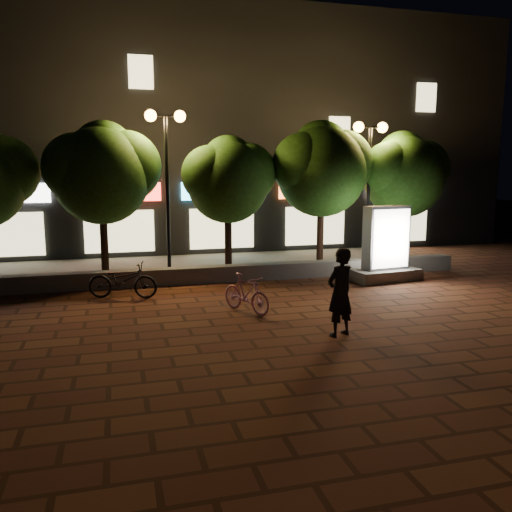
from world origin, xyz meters
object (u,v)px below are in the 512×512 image
object	(u,v)px
street_lamp_left	(166,151)
scooter_pink	(246,293)
tree_mid	(229,176)
tree_right	(322,166)
tree_left	(103,169)
tree_far_right	(405,172)
scooter_parked	(123,280)
rider	(340,292)
street_lamp_right	(370,156)
ad_kiosk	(386,251)

from	to	relation	value
street_lamp_left	scooter_pink	distance (m)	6.14
tree_mid	tree_right	bearing A→B (deg)	0.00
tree_left	tree_far_right	xyz separation A→B (m)	(10.50, -0.00, -0.08)
tree_far_right	scooter_parked	bearing A→B (deg)	-164.27
tree_left	rider	bearing A→B (deg)	-57.10
tree_right	street_lamp_right	distance (m)	1.70
tree_left	scooter_pink	size ratio (longest dim) A/B	3.13
scooter_pink	rider	distance (m)	2.73
tree_mid	street_lamp_left	bearing A→B (deg)	-172.69
tree_far_right	rider	xyz separation A→B (m)	(-5.74, -7.35, -2.44)
tree_left	street_lamp_right	size ratio (longest dim) A/B	0.98
street_lamp_left	street_lamp_right	bearing A→B (deg)	0.00
tree_far_right	scooter_pink	world-z (taller)	tree_far_right
tree_left	tree_mid	size ratio (longest dim) A/B	1.09
street_lamp_right	scooter_parked	bearing A→B (deg)	-163.18
tree_left	scooter_pink	bearing A→B (deg)	-56.79
street_lamp_left	scooter_parked	bearing A→B (deg)	-120.33
tree_mid	scooter_pink	xyz separation A→B (m)	(-0.68, -5.07, -2.75)
tree_right	scooter_parked	xyz separation A→B (m)	(-6.86, -2.83, -3.07)
ad_kiosk	tree_left	bearing A→B (deg)	163.00
tree_far_right	scooter_parked	size ratio (longest dim) A/B	2.54
street_lamp_right	tree_mid	bearing A→B (deg)	176.96
street_lamp_left	tree_right	bearing A→B (deg)	2.81
ad_kiosk	scooter_parked	bearing A→B (deg)	-178.15
street_lamp_left	tree_mid	bearing A→B (deg)	7.31
street_lamp_left	scooter_pink	bearing A→B (deg)	-74.04
ad_kiosk	tree_right	bearing A→B (deg)	113.54
street_lamp_left	scooter_parked	distance (m)	4.62
rider	scooter_parked	world-z (taller)	rider
street_lamp_right	scooter_pink	distance (m)	8.15
ad_kiosk	scooter_parked	xyz separation A→B (m)	(-7.98, -0.26, -0.45)
tree_mid	street_lamp_right	world-z (taller)	street_lamp_right
street_lamp_left	ad_kiosk	distance (m)	7.54
ad_kiosk	rider	size ratio (longest dim) A/B	1.25
tree_mid	scooter_pink	distance (m)	5.81
street_lamp_right	ad_kiosk	distance (m)	3.79
tree_left	scooter_pink	xyz separation A→B (m)	(3.32, -5.07, -2.97)
scooter_parked	tree_mid	bearing A→B (deg)	-33.78
tree_left	tree_right	xyz separation A→B (m)	(7.30, 0.00, 0.12)
rider	scooter_parked	size ratio (longest dim) A/B	1.00
scooter_parked	ad_kiosk	bearing A→B (deg)	-70.48
tree_far_right	scooter_pink	size ratio (longest dim) A/B	3.04
tree_left	rider	size ratio (longest dim) A/B	2.63
ad_kiosk	tree_mid	bearing A→B (deg)	149.81
tree_mid	rider	world-z (taller)	tree_mid
street_lamp_right	scooter_parked	xyz separation A→B (m)	(-8.50, -2.57, -3.40)
tree_right	rider	size ratio (longest dim) A/B	2.72
tree_far_right	street_lamp_left	bearing A→B (deg)	-178.24
scooter_pink	scooter_parked	xyz separation A→B (m)	(-2.88, 2.24, 0.02)
scooter_pink	tree_left	bearing A→B (deg)	94.01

